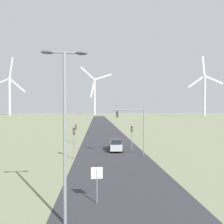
# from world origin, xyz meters

# --- Properties ---
(road_surface) EXTENTS (10.00, 240.00, 0.01)m
(road_surface) POSITION_xyz_m (0.00, 48.00, 0.00)
(road_surface) COLOR #2D2D33
(road_surface) RESTS_ON ground
(streetlamp) EXTENTS (2.57, 0.32, 9.76)m
(streetlamp) POSITION_xyz_m (-3.92, 6.38, 6.08)
(streetlamp) COLOR gray
(streetlamp) RESTS_ON ground
(stop_sign_near) EXTENTS (0.81, 0.07, 2.52)m
(stop_sign_near) POSITION_xyz_m (-2.12, 8.38, 1.76)
(stop_sign_near) COLOR gray
(stop_sign_near) RESTS_ON ground
(traffic_light_post_near_left) EXTENTS (0.28, 0.34, 4.09)m
(traffic_light_post_near_left) POSITION_xyz_m (-5.10, 19.52, 2.99)
(traffic_light_post_near_left) COLOR gray
(traffic_light_post_near_left) RESTS_ON ground
(traffic_light_post_near_right) EXTENTS (0.28, 0.34, 3.77)m
(traffic_light_post_near_right) POSITION_xyz_m (3.55, 24.30, 2.77)
(traffic_light_post_near_right) COLOR gray
(traffic_light_post_near_right) RESTS_ON ground
(traffic_light_post_mid_left) EXTENTS (0.28, 0.34, 3.61)m
(traffic_light_post_mid_left) POSITION_xyz_m (-6.12, 30.11, 2.65)
(traffic_light_post_mid_left) COLOR gray
(traffic_light_post_mid_left) RESTS_ON ground
(traffic_light_mast_overhead) EXTENTS (4.48, 0.35, 6.63)m
(traffic_light_mast_overhead) POSITION_xyz_m (2.99, 20.41, 4.68)
(traffic_light_mast_overhead) COLOR gray
(traffic_light_mast_overhead) RESTS_ON ground
(car_approaching) EXTENTS (2.11, 4.23, 1.83)m
(car_approaching) POSITION_xyz_m (0.89, 23.67, 0.91)
(car_approaching) COLOR #B7BCC1
(car_approaching) RESTS_ON ground
(wind_turbine_far_left) EXTENTS (41.30, 8.95, 64.88)m
(wind_turbine_far_left) POSITION_xyz_m (-98.83, 200.21, 26.41)
(wind_turbine_far_left) COLOR silver
(wind_turbine_far_left) RESTS_ON ground
(wind_turbine_left) EXTENTS (38.34, 2.66, 58.55)m
(wind_turbine_left) POSITION_xyz_m (-4.75, 211.73, 27.32)
(wind_turbine_left) COLOR silver
(wind_turbine_left) RESTS_ON ground
(wind_turbine_center) EXTENTS (34.35, 5.13, 59.66)m
(wind_turbine_center) POSITION_xyz_m (105.27, 162.31, 25.29)
(wind_turbine_center) COLOR silver
(wind_turbine_center) RESTS_ON ground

